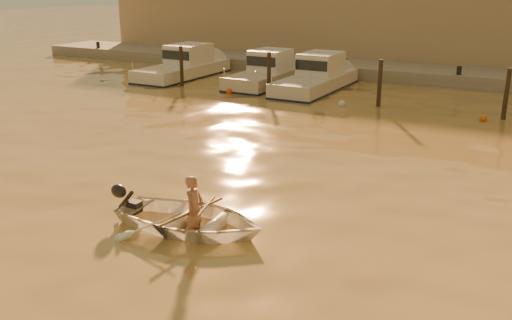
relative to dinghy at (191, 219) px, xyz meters
The scene contains 19 objects.
ground_plane 0.52m from the dinghy, 80.57° to the left, with size 160.00×160.00×0.00m, color olive.
dinghy is the anchor object (origin of this frame).
person 0.26m from the dinghy, ahead, with size 0.56×0.37×1.54m, color #9B684D.
outboard_motor 1.50m from the dinghy, behind, with size 0.90×0.40×0.70m, color black, non-canonical shape.
oar_port 0.31m from the dinghy, ahead, with size 0.06×0.06×2.10m, color brown.
oar_starboard 0.19m from the dinghy, ahead, with size 0.06×0.06×2.10m, color brown.
moored_boat_0 20.34m from the dinghy, 125.98° to the left, with size 2.28×7.23×1.75m, color silver, non-canonical shape.
moored_boat_1 17.79m from the dinghy, 112.31° to the left, with size 2.12×6.35×1.75m, color beige, non-canonical shape.
moored_boat_2 16.94m from the dinghy, 103.60° to the left, with size 2.14×7.23×1.75m, color beige, non-canonical shape.
piling_0 17.67m from the dinghy, 126.17° to the left, with size 0.18×0.18×2.20m, color #2D2319.
piling_1 15.27m from the dinghy, 110.83° to the left, with size 0.18×0.18×2.20m, color #2D2319.
piling_2 14.27m from the dinghy, 90.50° to the left, with size 0.18×0.18×2.20m, color #2D2319.
piling_3 15.08m from the dinghy, 71.12° to the left, with size 0.18×0.18×2.20m, color #2D2319.
fender_a 18.01m from the dinghy, 130.87° to the left, with size 0.30×0.30×0.30m, color white.
fender_b 15.45m from the dinghy, 117.95° to the left, with size 0.30×0.30×0.30m, color #E2441A.
fender_c 13.64m from the dinghy, 96.37° to the left, with size 0.30×0.30×0.30m, color silver.
fender_d 14.25m from the dinghy, 72.76° to the left, with size 0.30×0.30×0.30m, color #C65A17.
quay 21.96m from the dinghy, 89.80° to the left, with size 52.00×4.00×1.00m, color gray.
waterfront_building 27.54m from the dinghy, 89.84° to the left, with size 46.00×7.00×4.80m, color #9E8466.
Camera 1 is at (6.66, -9.86, 5.26)m, focal length 40.00 mm.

